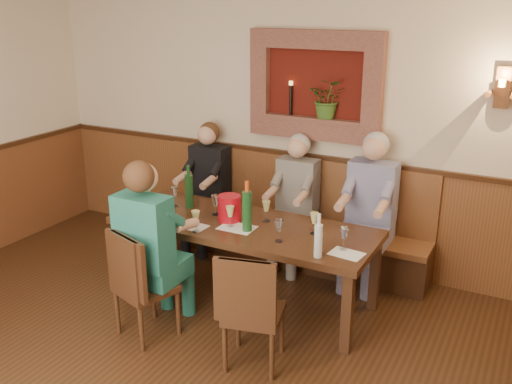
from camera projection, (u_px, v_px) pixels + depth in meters
room_shell at (82, 144)px, 3.17m from camera, size 6.04×6.04×2.82m
wainscoting at (103, 345)px, 3.59m from camera, size 6.02×6.02×1.15m
wall_niche at (318, 91)px, 5.57m from camera, size 1.36×0.30×1.06m
wall_sconce at (503, 88)px, 4.78m from camera, size 0.25×0.20×0.35m
dining_table at (244, 231)px, 5.12m from camera, size 2.40×0.90×0.75m
bench at (287, 231)px, 6.02m from camera, size 3.00×0.45×1.11m
chair_near_left at (145, 305)px, 4.67m from camera, size 0.53×0.53×0.94m
chair_near_right at (253, 332)px, 4.30m from camera, size 0.50×0.50×0.94m
person_bench_left at (206, 198)px, 6.26m from camera, size 0.41×0.51×1.41m
person_bench_mid at (294, 214)px, 5.80m from camera, size 0.41×0.50×1.39m
person_bench_right at (368, 223)px, 5.44m from camera, size 0.45×0.55×1.49m
person_chair_front at (153, 260)px, 4.67m from camera, size 0.45×0.55×1.50m
spittoon_bucket at (229, 208)px, 5.13m from camera, size 0.23×0.23×0.24m
wine_bottle_green_a at (247, 210)px, 4.88m from camera, size 0.11×0.11×0.45m
wine_bottle_green_b at (189, 190)px, 5.44m from camera, size 0.10×0.10×0.42m
water_bottle at (318, 240)px, 4.39m from camera, size 0.08×0.08×0.36m
tasting_sheet_a at (140, 213)px, 5.33m from camera, size 0.35×0.28×0.00m
tasting_sheet_b at (237, 228)px, 5.00m from camera, size 0.32×0.23×0.00m
tasting_sheet_c at (347, 254)px, 4.49m from camera, size 0.28×0.21×0.00m
tasting_sheet_d at (193, 226)px, 5.03m from camera, size 0.27×0.20×0.00m
wine_glass_0 at (215, 205)px, 5.28m from camera, size 0.08×0.08×0.19m
wine_glass_1 at (279, 231)px, 4.69m from camera, size 0.08×0.08×0.19m
wine_glass_2 at (314, 223)px, 4.84m from camera, size 0.08×0.08×0.19m
wine_glass_3 at (230, 217)px, 5.00m from camera, size 0.08×0.08×0.19m
wine_glass_4 at (196, 221)px, 4.89m from camera, size 0.08×0.08×0.19m
wine_glass_5 at (147, 200)px, 5.41m from camera, size 0.08×0.08×0.19m
wine_glass_6 at (266, 211)px, 5.12m from camera, size 0.08×0.08×0.19m
wine_glass_7 at (174, 196)px, 5.51m from camera, size 0.08×0.08×0.19m
wine_glass_8 at (344, 239)px, 4.53m from camera, size 0.08×0.08×0.19m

